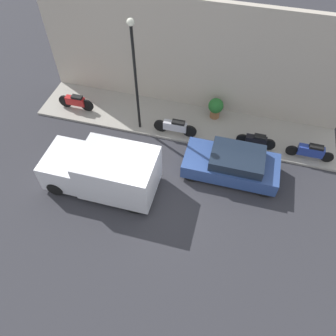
# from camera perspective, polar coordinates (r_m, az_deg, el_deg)

# --- Properties ---
(ground_plane) EXTENTS (60.00, 60.00, 0.00)m
(ground_plane) POSITION_cam_1_polar(r_m,az_deg,el_deg) (13.57, -2.07, -5.10)
(ground_plane) COLOR #2D2D33
(sidewalk) EXTENTS (2.67, 14.54, 0.11)m
(sidewalk) POSITION_cam_1_polar(r_m,az_deg,el_deg) (16.46, 2.52, 8.05)
(sidewalk) COLOR gray
(sidewalk) RESTS_ON ground_plane
(building_facade) EXTENTS (0.30, 14.54, 5.41)m
(building_facade) POSITION_cam_1_polar(r_m,az_deg,el_deg) (16.00, 4.17, 18.54)
(building_facade) COLOR #B2A899
(building_facade) RESTS_ON ground_plane
(parked_car) EXTENTS (1.82, 3.97, 1.29)m
(parked_car) POSITION_cam_1_polar(r_m,az_deg,el_deg) (14.07, 11.12, 0.70)
(parked_car) COLOR #2D4784
(parked_car) RESTS_ON ground_plane
(delivery_van) EXTENTS (2.08, 4.57, 1.95)m
(delivery_van) POSITION_cam_1_polar(r_m,az_deg,el_deg) (13.39, -11.33, -0.43)
(delivery_van) COLOR silver
(delivery_van) RESTS_ON ground_plane
(scooter_silver) EXTENTS (0.30, 2.07, 0.81)m
(scooter_silver) POSITION_cam_1_polar(r_m,az_deg,el_deg) (15.46, 1.29, 7.22)
(scooter_silver) COLOR #B7B7BF
(scooter_silver) RESTS_ON sidewalk
(motorcycle_black) EXTENTS (0.30, 1.77, 0.74)m
(motorcycle_black) POSITION_cam_1_polar(r_m,az_deg,el_deg) (15.41, 15.10, 4.64)
(motorcycle_black) COLOR black
(motorcycle_black) RESTS_ON sidewalk
(motorcycle_blue) EXTENTS (0.30, 2.05, 0.81)m
(motorcycle_blue) POSITION_cam_1_polar(r_m,az_deg,el_deg) (15.71, 23.63, 2.68)
(motorcycle_blue) COLOR navy
(motorcycle_blue) RESTS_ON sidewalk
(motorcycle_red) EXTENTS (0.30, 1.87, 0.81)m
(motorcycle_red) POSITION_cam_1_polar(r_m,az_deg,el_deg) (17.45, -15.76, 11.08)
(motorcycle_red) COLOR #B21E1E
(motorcycle_red) RESTS_ON sidewalk
(streetlamp) EXTENTS (0.30, 0.30, 5.38)m
(streetlamp) POSITION_cam_1_polar(r_m,az_deg,el_deg) (14.14, -5.81, 16.84)
(streetlamp) COLOR black
(streetlamp) RESTS_ON sidewalk
(potted_plant) EXTENTS (0.74, 0.74, 1.07)m
(potted_plant) POSITION_cam_1_polar(r_m,az_deg,el_deg) (16.41, 8.31, 10.44)
(potted_plant) COLOR brown
(potted_plant) RESTS_ON sidewalk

